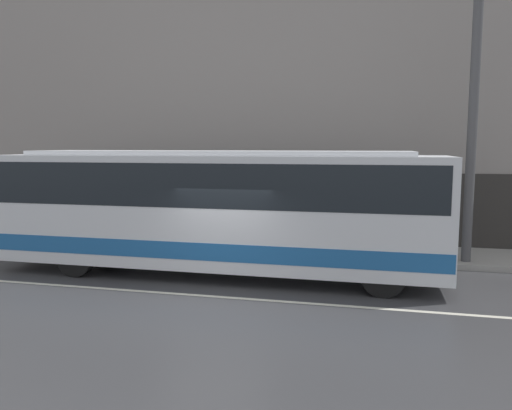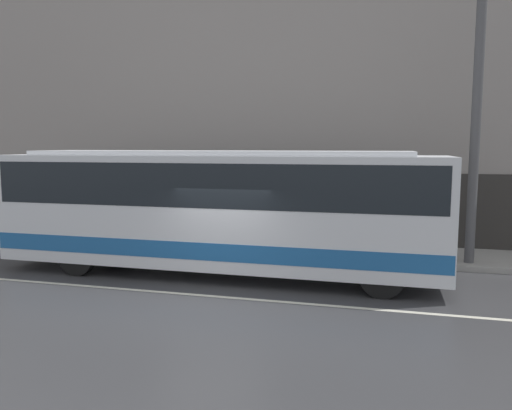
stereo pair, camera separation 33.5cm
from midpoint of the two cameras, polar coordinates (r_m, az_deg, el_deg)
The scene contains 6 objects.
ground_plane at distance 12.08m, azimuth -5.57°, elevation -10.39°, with size 60.00×60.00×0.00m, color #38383A.
sidewalk at distance 17.05m, azimuth 0.28°, elevation -4.97°, with size 60.00×2.72×0.17m.
building_facade at distance 18.23m, azimuth 1.37°, elevation 11.62°, with size 60.00×0.35×10.57m.
lane_stripe at distance 12.08m, azimuth -5.57°, elevation -10.37°, with size 54.00×0.14×0.01m.
transit_bus at distance 13.72m, azimuth -5.29°, elevation -0.06°, with size 12.17×2.53×3.43m.
utility_pole_near at distance 15.66m, azimuth 23.01°, elevation 9.97°, with size 0.27×0.27×8.80m.
Camera 1 is at (3.60, -10.95, 3.56)m, focal length 35.00 mm.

